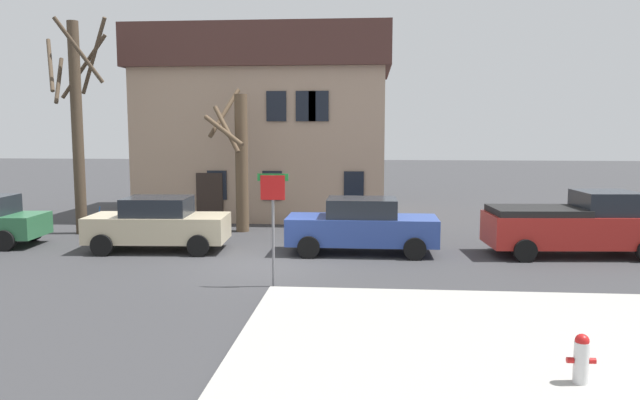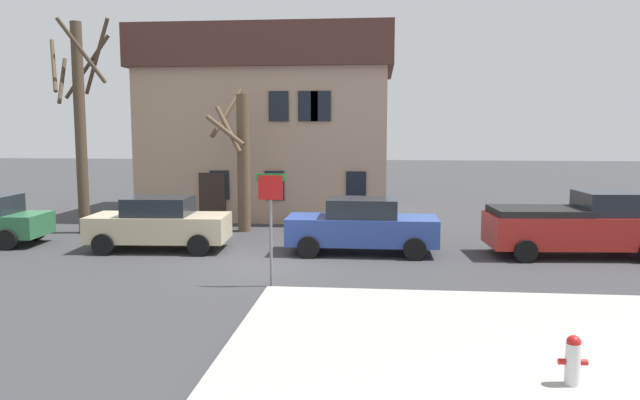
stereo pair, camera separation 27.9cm
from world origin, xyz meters
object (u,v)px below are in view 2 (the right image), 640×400
(tree_bare_mid, at_px, (241,158))
(car_beige_sedan, at_px, (159,223))
(building_main, at_px, (272,123))
(pickup_truck_red, at_px, (577,225))
(fire_hydrant, at_px, (573,359))
(car_blue_sedan, at_px, (362,226))
(tree_bare_near, at_px, (80,118))
(bicycle_leaning, at_px, (108,223))
(street_sign_pole, at_px, (271,208))

(tree_bare_mid, relative_size, car_beige_sedan, 1.22)
(building_main, xyz_separation_m, pickup_truck_red, (11.04, -8.83, -3.20))
(pickup_truck_red, xyz_separation_m, fire_hydrant, (-3.19, -10.08, -0.45))
(fire_hydrant, bearing_deg, car_blue_sedan, 109.02)
(building_main, distance_m, tree_bare_near, 8.69)
(building_main, bearing_deg, car_blue_sedan, -63.79)
(tree_bare_mid, height_order, bicycle_leaning, tree_bare_mid)
(tree_bare_mid, bearing_deg, bicycle_leaning, -169.82)
(car_blue_sedan, bearing_deg, pickup_truck_red, 1.85)
(tree_bare_near, bearing_deg, street_sign_pole, -40.17)
(car_beige_sedan, relative_size, bicycle_leaning, 2.65)
(pickup_truck_red, relative_size, fire_hydrant, 7.18)
(tree_bare_near, relative_size, car_beige_sedan, 1.77)
(fire_hydrant, bearing_deg, pickup_truck_red, 72.46)
(tree_bare_mid, bearing_deg, building_main, 87.62)
(building_main, relative_size, fire_hydrant, 14.59)
(tree_bare_mid, xyz_separation_m, bicycle_leaning, (-4.94, -0.89, -2.43))
(car_beige_sedan, bearing_deg, car_blue_sedan, 0.68)
(tree_bare_near, distance_m, bicycle_leaning, 4.04)
(fire_hydrant, xyz_separation_m, street_sign_pole, (-5.53, 5.61, 1.46))
(pickup_truck_red, distance_m, bicycle_leaning, 16.42)
(street_sign_pole, bearing_deg, fire_hydrant, -45.43)
(tree_bare_mid, distance_m, fire_hydrant, 15.96)
(street_sign_pole, xyz_separation_m, bicycle_leaning, (-7.49, 7.08, -1.60))
(tree_bare_near, bearing_deg, pickup_truck_red, -8.71)
(fire_hydrant, bearing_deg, bicycle_leaning, 135.71)
(tree_bare_near, relative_size, street_sign_pole, 2.83)
(car_beige_sedan, distance_m, street_sign_pole, 6.17)
(bicycle_leaning, bearing_deg, street_sign_pole, -43.41)
(building_main, xyz_separation_m, bicycle_leaning, (-5.16, -6.22, -3.79))
(building_main, distance_m, car_beige_sedan, 9.92)
(tree_bare_near, xyz_separation_m, car_blue_sedan, (10.53, -2.84, -3.43))
(pickup_truck_red, xyz_separation_m, bicycle_leaning, (-16.20, 2.61, -0.60))
(tree_bare_near, distance_m, tree_bare_mid, 6.11)
(tree_bare_near, bearing_deg, car_blue_sedan, -15.08)
(car_blue_sedan, bearing_deg, tree_bare_mid, 141.52)
(tree_bare_near, xyz_separation_m, pickup_truck_red, (17.11, -2.62, -3.34))
(building_main, xyz_separation_m, car_blue_sedan, (4.45, -9.05, -3.29))
(building_main, xyz_separation_m, tree_bare_mid, (-0.22, -5.33, -1.36))
(tree_bare_mid, height_order, pickup_truck_red, tree_bare_mid)
(building_main, bearing_deg, tree_bare_near, -134.36)
(tree_bare_near, relative_size, bicycle_leaning, 4.69)
(building_main, xyz_separation_m, tree_bare_near, (-6.07, -6.21, 0.14))
(car_blue_sedan, xyz_separation_m, pickup_truck_red, (6.59, 0.21, 0.09))
(tree_bare_mid, bearing_deg, tree_bare_near, -171.46)
(car_blue_sedan, height_order, fire_hydrant, car_blue_sedan)
(tree_bare_mid, distance_m, car_beige_sedan, 4.65)
(car_beige_sedan, bearing_deg, pickup_truck_red, 1.27)
(bicycle_leaning, bearing_deg, fire_hydrant, -44.29)
(tree_bare_mid, bearing_deg, car_blue_sedan, -38.48)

